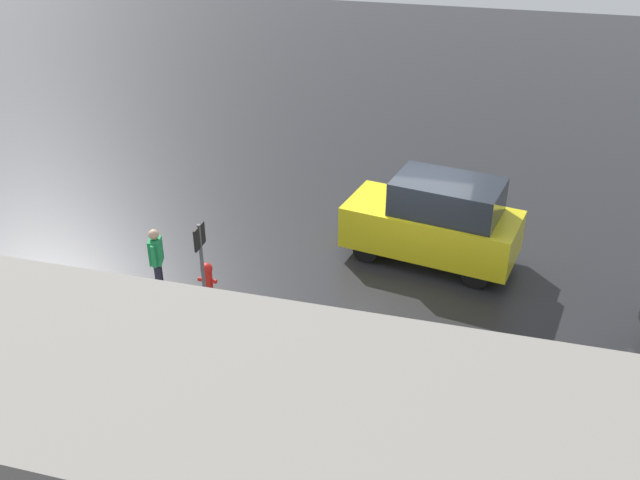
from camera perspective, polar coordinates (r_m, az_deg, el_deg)
The scene contains 7 objects.
ground_plane at distance 16.64m, azimuth 7.00°, elevation -1.91°, with size 60.00×60.00×0.00m, color black.
kerb_strip at distance 13.23m, azimuth 4.10°, elevation -10.99°, with size 24.00×3.20×0.04m, color slate.
moving_hatchback at distance 16.40m, azimuth 9.21°, elevation 1.54°, with size 4.14×2.37×2.06m.
fire_hydrant at distance 15.38m, azimuth -9.00°, elevation -3.16°, with size 0.42×0.31×0.80m.
pedestrian at distance 15.27m, azimuth -12.95°, elevation -1.40°, with size 0.33×0.55×1.62m.
metal_railing at distance 11.76m, azimuth 10.30°, elevation -13.06°, with size 8.90×0.04×1.05m.
sign_post at distance 13.68m, azimuth -9.42°, elevation -1.83°, with size 0.07×0.44×2.40m.
Camera 1 is at (-1.74, 14.16, 8.56)m, focal length 40.00 mm.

